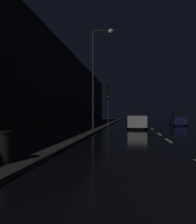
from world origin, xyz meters
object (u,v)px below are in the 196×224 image
Objects in this scene: streetlamp_overhead at (98,66)px; trash_bin_curbside at (3,147)px; traffic_light_far_left at (108,95)px; car_parked_right_far at (178,119)px; car_approaching_headlights at (137,119)px.

trash_bin_curbside is (-1.18, -11.28, -4.72)m from streetlamp_overhead.
traffic_light_far_left is 10.49m from car_parked_right_far.
car_parked_right_far is at bearing 68.45° from trash_bin_curbside.
streetlamp_overhead reaches higher than car_approaching_headlights.
traffic_light_far_left is 21.25m from trash_bin_curbside.
trash_bin_curbside is at bearing -95.95° from streetlamp_overhead.
trash_bin_curbside is (-0.96, -20.99, -3.20)m from traffic_light_far_left.
trash_bin_curbside is 18.46m from car_approaching_headlights.
car_parked_right_far is at bearing 57.89° from streetlamp_overhead.
streetlamp_overhead is 2.21× the size of car_parked_right_far.
traffic_light_far_left is 9.83m from streetlamp_overhead.
trash_bin_curbside is at bearing 158.45° from car_parked_right_far.
car_approaching_headlights is at bearing 76.44° from trash_bin_curbside.
car_parked_right_far is (10.02, 25.37, 0.24)m from trash_bin_curbside.
traffic_light_far_left reaches higher than trash_bin_curbside.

